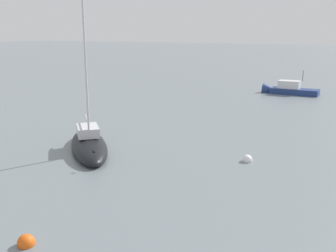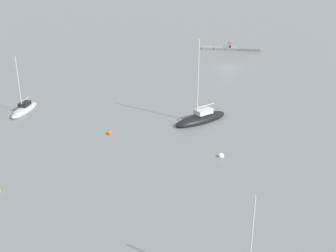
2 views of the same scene
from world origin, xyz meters
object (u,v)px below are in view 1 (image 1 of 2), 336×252
at_px(mooring_buoy_near, 26,243).
at_px(mooring_buoy_mid, 247,160).
at_px(sailboat_black_near, 89,145).
at_px(motorboat_navy_near, 285,91).

relative_size(mooring_buoy_near, mooring_buoy_mid, 1.03).
xyz_separation_m(sailboat_black_near, mooring_buoy_near, (10.81, 6.31, -0.29)).
bearing_deg(motorboat_navy_near, mooring_buoy_near, 179.53).
xyz_separation_m(sailboat_black_near, mooring_buoy_mid, (-3.30, 10.40, -0.30)).
height_order(sailboat_black_near, mooring_buoy_near, sailboat_black_near).
height_order(sailboat_black_near, mooring_buoy_mid, sailboat_black_near).
xyz_separation_m(motorboat_navy_near, mooring_buoy_mid, (29.88, 4.96, -0.31)).
height_order(motorboat_navy_near, mooring_buoy_mid, motorboat_navy_near).
bearing_deg(mooring_buoy_mid, mooring_buoy_near, -16.15).
relative_size(sailboat_black_near, mooring_buoy_near, 16.87).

